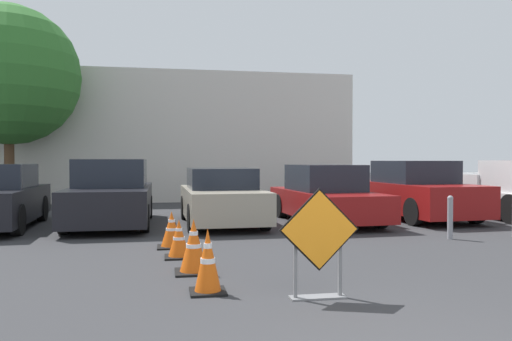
% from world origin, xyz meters
% --- Properties ---
extents(ground_plane, '(96.00, 96.00, 0.00)m').
position_xyz_m(ground_plane, '(0.00, 10.00, 0.00)').
color(ground_plane, '#333335').
extents(road_closed_sign, '(0.96, 0.20, 1.29)m').
position_xyz_m(road_closed_sign, '(-0.34, 2.20, 0.69)').
color(road_closed_sign, black).
rests_on(road_closed_sign, ground_plane).
extents(traffic_cone_nearest, '(0.44, 0.44, 0.78)m').
position_xyz_m(traffic_cone_nearest, '(-1.58, 2.71, 0.38)').
color(traffic_cone_nearest, black).
rests_on(traffic_cone_nearest, ground_plane).
extents(traffic_cone_second, '(0.53, 0.53, 0.77)m').
position_xyz_m(traffic_cone_second, '(-1.69, 3.82, 0.38)').
color(traffic_cone_second, black).
rests_on(traffic_cone_second, ground_plane).
extents(traffic_cone_third, '(0.47, 0.47, 0.63)m').
position_xyz_m(traffic_cone_third, '(-1.87, 4.97, 0.31)').
color(traffic_cone_third, black).
rests_on(traffic_cone_third, ground_plane).
extents(traffic_cone_fourth, '(0.52, 0.52, 0.67)m').
position_xyz_m(traffic_cone_fourth, '(-1.97, 5.97, 0.32)').
color(traffic_cone_fourth, black).
rests_on(traffic_cone_fourth, ground_plane).
extents(parked_car_third, '(1.93, 4.43, 1.64)m').
position_xyz_m(parked_car_third, '(-3.40, 9.44, 0.74)').
color(parked_car_third, black).
rests_on(parked_car_third, ground_plane).
extents(parked_car_fourth, '(1.95, 4.14, 1.41)m').
position_xyz_m(parked_car_fourth, '(-0.69, 9.15, 0.66)').
color(parked_car_fourth, '#A39984').
rests_on(parked_car_fourth, ground_plane).
extents(parked_car_fifth, '(2.06, 4.47, 1.49)m').
position_xyz_m(parked_car_fifth, '(2.01, 9.06, 0.68)').
color(parked_car_fifth, maroon).
rests_on(parked_car_fifth, ground_plane).
extents(parked_car_sixth, '(2.11, 4.40, 1.60)m').
position_xyz_m(parked_car_sixth, '(4.72, 9.41, 0.74)').
color(parked_car_sixth, maroon).
rests_on(parked_car_sixth, ground_plane).
extents(pickup_truck, '(2.06, 5.46, 1.61)m').
position_xyz_m(pickup_truck, '(7.42, 9.10, 0.72)').
color(pickup_truck, silver).
rests_on(pickup_truck, ground_plane).
extents(bollard_nearest, '(0.12, 0.12, 0.89)m').
position_xyz_m(bollard_nearest, '(3.63, 5.95, 0.47)').
color(bollard_nearest, gray).
rests_on(bollard_nearest, ground_plane).
extents(building_facade_backdrop, '(16.33, 5.00, 5.08)m').
position_xyz_m(building_facade_backdrop, '(-2.77, 18.40, 2.54)').
color(building_facade_backdrop, beige).
rests_on(building_facade_backdrop, ground_plane).
extents(street_tree_behind_lot, '(4.68, 4.68, 6.81)m').
position_xyz_m(street_tree_behind_lot, '(-7.25, 14.64, 4.46)').
color(street_tree_behind_lot, '#513823').
rests_on(street_tree_behind_lot, ground_plane).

